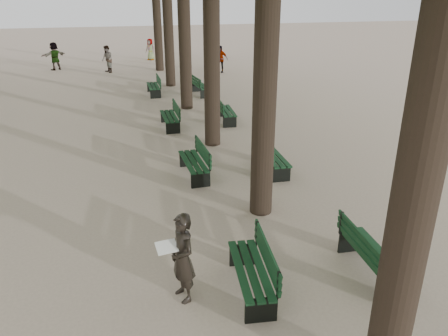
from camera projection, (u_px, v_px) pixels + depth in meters
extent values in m
plane|color=tan|center=(234.00, 303.00, 7.36)|extent=(120.00, 120.00, 0.00)
cylinder|color=#33261C|center=(431.00, 110.00, 4.49)|extent=(0.52, 0.52, 7.50)
cylinder|color=#33261C|center=(266.00, 49.00, 8.96)|extent=(0.52, 0.52, 7.50)
cylinder|color=#33261C|center=(211.00, 29.00, 13.43)|extent=(0.52, 0.52, 7.50)
cylinder|color=#33261C|center=(184.00, 19.00, 17.91)|extent=(0.52, 0.52, 7.50)
cylinder|color=#33261C|center=(168.00, 13.00, 22.38)|extent=(0.52, 0.52, 7.50)
cylinder|color=#33261C|center=(157.00, 9.00, 26.86)|extent=(0.52, 0.52, 7.50)
cube|color=black|center=(250.00, 280.00, 7.56)|extent=(0.72, 1.85, 0.45)
cube|color=black|center=(250.00, 269.00, 7.48)|extent=(0.74, 1.85, 0.04)
cube|color=black|center=(267.00, 254.00, 7.41)|extent=(0.24, 1.79, 0.40)
cube|color=black|center=(193.00, 169.00, 12.23)|extent=(0.58, 1.82, 0.45)
cube|color=black|center=(193.00, 161.00, 12.14)|extent=(0.60, 1.82, 0.04)
cube|color=black|center=(203.00, 151.00, 12.11)|extent=(0.10, 1.80, 0.40)
cube|color=black|center=(170.00, 122.00, 16.52)|extent=(0.53, 1.80, 0.45)
cube|color=black|center=(169.00, 116.00, 16.43)|extent=(0.55, 1.80, 0.04)
cube|color=black|center=(176.00, 109.00, 16.39)|extent=(0.05, 1.80, 0.40)
cube|color=black|center=(153.00, 90.00, 21.64)|extent=(0.52, 1.80, 0.45)
cube|color=black|center=(153.00, 86.00, 21.56)|extent=(0.54, 1.80, 0.04)
cube|color=black|center=(159.00, 80.00, 21.52)|extent=(0.04, 1.80, 0.40)
cube|color=black|center=(371.00, 264.00, 8.00)|extent=(0.64, 1.83, 0.45)
cube|color=black|center=(373.00, 254.00, 7.92)|extent=(0.66, 1.83, 0.04)
cube|color=black|center=(360.00, 242.00, 7.77)|extent=(0.16, 1.80, 0.40)
cube|color=black|center=(273.00, 164.00, 12.59)|extent=(0.60, 1.82, 0.45)
cube|color=black|center=(273.00, 156.00, 12.50)|extent=(0.62, 1.82, 0.04)
cube|color=black|center=(264.00, 148.00, 12.34)|extent=(0.12, 1.80, 0.40)
cube|color=black|center=(227.00, 116.00, 17.26)|extent=(0.67, 1.84, 0.45)
cube|color=black|center=(227.00, 111.00, 17.17)|extent=(0.69, 1.84, 0.04)
cube|color=black|center=(220.00, 104.00, 17.02)|extent=(0.19, 1.80, 0.40)
cube|color=black|center=(201.00, 90.00, 21.65)|extent=(0.67, 1.84, 0.45)
cube|color=black|center=(201.00, 86.00, 21.57)|extent=(0.69, 1.84, 0.04)
cube|color=black|center=(196.00, 81.00, 21.38)|extent=(0.20, 1.80, 0.40)
imported|color=black|center=(183.00, 258.00, 7.18)|extent=(0.50, 0.70, 1.59)
cube|color=white|center=(167.00, 247.00, 7.03)|extent=(0.37, 0.29, 0.12)
imported|color=#262628|center=(220.00, 59.00, 27.21)|extent=(1.02, 0.72, 1.66)
imported|color=#262628|center=(55.00, 56.00, 28.08)|extent=(1.53, 1.22, 1.75)
imported|color=#262628|center=(216.00, 47.00, 33.02)|extent=(0.60, 1.11, 1.64)
imported|color=#262628|center=(107.00, 59.00, 27.16)|extent=(0.62, 0.87, 1.66)
imported|color=#262628|center=(150.00, 49.00, 32.11)|extent=(0.77, 0.70, 1.52)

